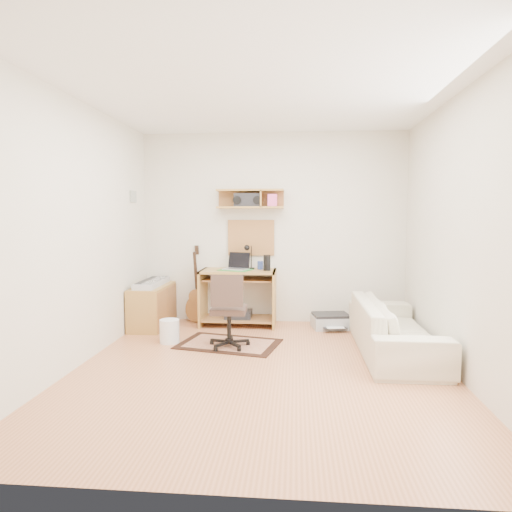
# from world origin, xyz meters

# --- Properties ---
(floor) EXTENTS (3.60, 4.00, 0.01)m
(floor) POSITION_xyz_m (0.00, 0.00, -0.01)
(floor) COLOR tan
(floor) RESTS_ON ground
(ceiling) EXTENTS (3.60, 4.00, 0.01)m
(ceiling) POSITION_xyz_m (0.00, 0.00, 2.60)
(ceiling) COLOR white
(ceiling) RESTS_ON ground
(back_wall) EXTENTS (3.60, 0.01, 2.60)m
(back_wall) POSITION_xyz_m (0.00, 2.00, 1.30)
(back_wall) COLOR beige
(back_wall) RESTS_ON ground
(left_wall) EXTENTS (0.01, 4.00, 2.60)m
(left_wall) POSITION_xyz_m (-1.80, 0.00, 1.30)
(left_wall) COLOR beige
(left_wall) RESTS_ON ground
(right_wall) EXTENTS (0.01, 4.00, 2.60)m
(right_wall) POSITION_xyz_m (1.80, 0.00, 1.30)
(right_wall) COLOR beige
(right_wall) RESTS_ON ground
(wall_shelf) EXTENTS (0.90, 0.25, 0.26)m
(wall_shelf) POSITION_xyz_m (-0.30, 1.88, 1.70)
(wall_shelf) COLOR #AE813D
(wall_shelf) RESTS_ON back_wall
(cork_board) EXTENTS (0.64, 0.03, 0.49)m
(cork_board) POSITION_xyz_m (-0.30, 1.98, 1.17)
(cork_board) COLOR tan
(cork_board) RESTS_ON back_wall
(wall_photo) EXTENTS (0.02, 0.20, 0.15)m
(wall_photo) POSITION_xyz_m (-1.79, 1.50, 1.72)
(wall_photo) COLOR #4C8CBF
(wall_photo) RESTS_ON left_wall
(desk) EXTENTS (1.00, 0.55, 0.75)m
(desk) POSITION_xyz_m (-0.45, 1.73, 0.38)
(desk) COLOR #AE813D
(desk) RESTS_ON floor
(laptop) EXTENTS (0.39, 0.39, 0.23)m
(laptop) POSITION_xyz_m (-0.48, 1.71, 0.87)
(laptop) COLOR silver
(laptop) RESTS_ON desk
(speaker) EXTENTS (0.09, 0.09, 0.21)m
(speaker) POSITION_xyz_m (-0.06, 1.68, 0.85)
(speaker) COLOR black
(speaker) RESTS_ON desk
(desk_lamp) EXTENTS (0.11, 0.11, 0.33)m
(desk_lamp) POSITION_xyz_m (-0.29, 1.87, 0.91)
(desk_lamp) COLOR black
(desk_lamp) RESTS_ON desk
(pencil_cup) EXTENTS (0.08, 0.08, 0.11)m
(pencil_cup) POSITION_xyz_m (-0.16, 1.83, 0.81)
(pencil_cup) COLOR #2E418A
(pencil_cup) RESTS_ON desk
(boombox) EXTENTS (0.36, 0.17, 0.19)m
(boombox) POSITION_xyz_m (-0.33, 1.87, 1.68)
(boombox) COLOR black
(boombox) RESTS_ON wall_shelf
(rug) EXTENTS (1.24, 0.96, 0.01)m
(rug) POSITION_xyz_m (-0.44, 0.80, 0.01)
(rug) COLOR tan
(rug) RESTS_ON floor
(task_chair) EXTENTS (0.45, 0.45, 0.86)m
(task_chair) POSITION_xyz_m (-0.42, 0.68, 0.43)
(task_chair) COLOR #35261F
(task_chair) RESTS_ON floor
(cabinet) EXTENTS (0.40, 0.90, 0.55)m
(cabinet) POSITION_xyz_m (-1.58, 1.55, 0.28)
(cabinet) COLOR #AE813D
(cabinet) RESTS_ON floor
(music_keyboard) EXTENTS (0.25, 0.81, 0.07)m
(music_keyboard) POSITION_xyz_m (-1.58, 1.55, 0.59)
(music_keyboard) COLOR #B2B5BA
(music_keyboard) RESTS_ON cabinet
(guitar) EXTENTS (0.30, 0.21, 1.07)m
(guitar) POSITION_xyz_m (-1.06, 1.86, 0.53)
(guitar) COLOR #935E2D
(guitar) RESTS_ON floor
(waste_basket) EXTENTS (0.25, 0.25, 0.27)m
(waste_basket) POSITION_xyz_m (-1.14, 0.81, 0.14)
(waste_basket) COLOR white
(waste_basket) RESTS_ON floor
(printer) EXTENTS (0.53, 0.44, 0.18)m
(printer) POSITION_xyz_m (0.78, 1.67, 0.09)
(printer) COLOR #A5A8AA
(printer) RESTS_ON floor
(sofa) EXTENTS (0.55, 1.90, 0.74)m
(sofa) POSITION_xyz_m (1.38, 0.65, 0.37)
(sofa) COLOR beige
(sofa) RESTS_ON floor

